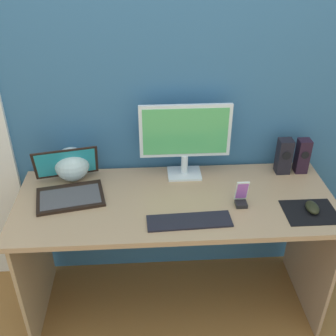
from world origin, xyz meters
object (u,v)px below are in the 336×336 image
Objects in this scene: speaker_near_monitor at (284,156)px; keyboard_external at (189,221)px; speaker_right at (302,156)px; fishbowl at (72,164)px; phone_in_dock at (241,197)px; laptop at (69,185)px; mouse at (312,207)px; monitor at (185,137)px.

speaker_near_monitor reaches higher than keyboard_external.
speaker_right reaches higher than fishbowl.
speaker_near_monitor is 1.44× the size of phone_in_dock.
speaker_right is 0.51× the size of laptop.
speaker_right is 1.95× the size of mouse.
laptop is 0.65m from keyboard_external.
laptop is 1.20m from mouse.
keyboard_external is 2.84× the size of phone_in_dock.
speaker_right is 0.78m from keyboard_external.
mouse reaches higher than keyboard_external.
fishbowl reaches higher than mouse.
speaker_near_monitor is 1.14m from fishbowl.
speaker_near_monitor is 0.41m from phone_in_dock.
speaker_near_monitor reaches higher than fishbowl.
monitor is 1.24× the size of laptop.
monitor is 0.47m from keyboard_external.
laptop is 0.14m from fishbowl.
speaker_near_monitor is 1.98× the size of mouse.
speaker_right is 0.37m from mouse.
speaker_right is 1.24m from fishbowl.
laptop reaches higher than keyboard_external.
keyboard_external is (-0.02, -0.41, -0.23)m from monitor.
laptop is (-1.24, -0.13, -0.05)m from speaker_right.
monitor is 0.56m from speaker_near_monitor.
speaker_right is 0.50× the size of keyboard_external.
laptop reaches higher than phone_in_dock.
monitor is 1.21× the size of keyboard_external.
keyboard_external is at bearing -156.22° from phone_in_dock.
speaker_near_monitor is at bearing 99.16° from mouse.
monitor is at bearing 179.63° from speaker_near_monitor.
keyboard_external is 0.29m from phone_in_dock.
monitor is 0.42m from phone_in_dock.
speaker_right is at bearing 29.28° from keyboard_external.
speaker_near_monitor is 0.69m from keyboard_external.
keyboard_external is (-0.55, -0.40, -0.09)m from speaker_near_monitor.
phone_in_dock is (0.26, 0.12, 0.04)m from keyboard_external.
fishbowl is 1.23m from mouse.
laptop is at bearing 169.69° from phone_in_dock.
mouse is (0.59, 0.05, 0.02)m from keyboard_external.
phone_in_dock is (-0.39, -0.29, -0.05)m from speaker_right.
fishbowl is (-0.60, 0.00, -0.15)m from monitor.
speaker_right is 0.10m from speaker_near_monitor.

